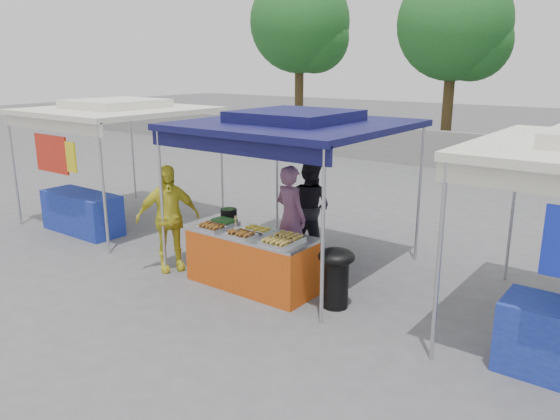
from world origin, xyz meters
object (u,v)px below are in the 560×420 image
Objects in this scene: wok_burner at (336,272)px; vendor_woman at (290,218)px; cooking_pot at (229,214)px; helper_man at (310,207)px; customer_person at (168,218)px; vendor_table at (252,260)px.

vendor_woman reaches higher than wok_burner.
helper_man is (0.63, 1.41, -0.09)m from cooking_pot.
cooking_pot is at bearing 67.01° from helper_man.
customer_person reaches higher than helper_man.
cooking_pot is 0.15× the size of customer_person.
cooking_pot is at bearing 48.71° from vendor_woman.
cooking_pot is 0.15× the size of vendor_woman.
customer_person is at bearing 51.02° from vendor_woman.
customer_person is at bearing 57.55° from helper_man.
vendor_woman is 0.83m from helper_man.
wok_burner reaches higher than vendor_table.
vendor_woman is (-0.00, 0.99, 0.43)m from vendor_table.
customer_person is at bearing -170.50° from vendor_table.
helper_man is at bearing -2.74° from customer_person.
helper_man is 2.47m from customer_person.
cooking_pot reaches higher than vendor_table.
vendor_woman reaches higher than cooking_pot.
customer_person is (-1.54, -0.26, 0.45)m from vendor_table.
cooking_pot is 0.16× the size of helper_man.
helper_man is at bearing 115.74° from wok_burner.
helper_man is 0.96× the size of customer_person.
customer_person is at bearing -138.60° from cooking_pot.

